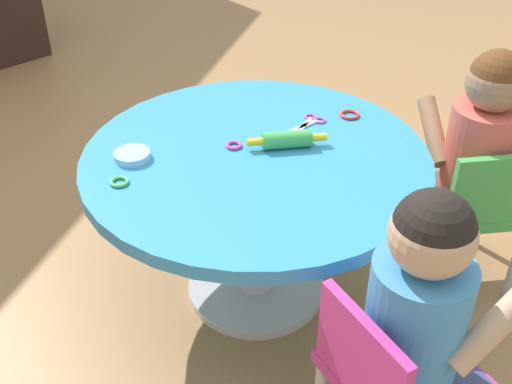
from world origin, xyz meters
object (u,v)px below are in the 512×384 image
at_px(rolling_pin, 287,140).
at_px(child_chair_left, 392,378).
at_px(seated_child_left, 421,298).
at_px(seated_child_right, 483,133).
at_px(child_chair_right, 474,204).
at_px(craft_table, 256,186).
at_px(craft_scissors, 310,122).

bearing_deg(rolling_pin, child_chair_left, -144.83).
relative_size(seated_child_left, rolling_pin, 2.34).
distance_m(child_chair_left, seated_child_left, 0.23).
relative_size(seated_child_left, seated_child_right, 1.00).
relative_size(child_chair_left, seated_child_right, 1.05).
bearing_deg(seated_child_right, rolling_pin, 112.43).
xyz_separation_m(seated_child_left, child_chair_right, (0.71, -0.14, -0.23)).
bearing_deg(craft_table, seated_child_left, -133.31).
height_order(rolling_pin, craft_scissors, rolling_pin).
height_order(craft_table, craft_scissors, craft_scissors).
distance_m(seated_child_left, child_chair_right, 0.76).
bearing_deg(craft_table, child_chair_left, -136.70).
height_order(child_chair_left, rolling_pin, rolling_pin).
bearing_deg(seated_child_right, seated_child_left, 170.81).
bearing_deg(child_chair_right, seated_child_right, 24.49).
bearing_deg(craft_scissors, child_chair_right, -87.37).
bearing_deg(seated_child_right, craft_scissors, 96.81).
bearing_deg(craft_table, craft_scissors, -25.29).
height_order(seated_child_left, craft_scissors, seated_child_left).
relative_size(child_chair_left, craft_scissors, 3.76).
distance_m(craft_table, child_chair_right, 0.68).
height_order(child_chair_right, seated_child_right, seated_child_right).
bearing_deg(seated_child_left, seated_child_right, -9.19).
distance_m(craft_table, seated_child_right, 0.68).
height_order(craft_table, child_chair_right, child_chair_right).
bearing_deg(seated_child_right, child_chair_left, 169.17).
bearing_deg(seated_child_left, rolling_pin, 38.52).
bearing_deg(rolling_pin, craft_table, 130.29).
xyz_separation_m(craft_table, seated_child_left, (-0.46, -0.49, 0.12)).
height_order(seated_child_left, seated_child_right, same).
relative_size(child_chair_left, child_chair_right, 1.00).
distance_m(seated_child_right, craft_scissors, 0.51).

